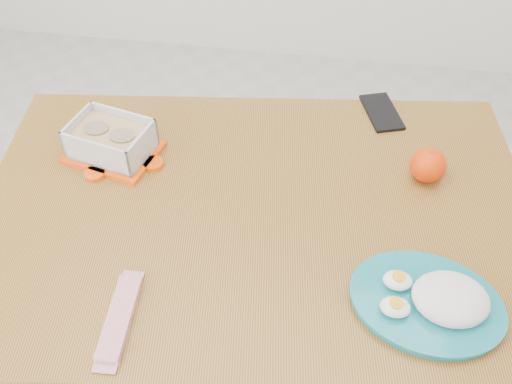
# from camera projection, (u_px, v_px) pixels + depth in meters

# --- Properties ---
(ground) EXTENTS (3.50, 3.50, 0.00)m
(ground) POSITION_uv_depth(u_px,v_px,m) (221.00, 338.00, 1.91)
(ground) COLOR #B7B7B2
(ground) RESTS_ON ground
(dining_table) EXTENTS (1.37, 1.00, 0.75)m
(dining_table) POSITION_uv_depth(u_px,v_px,m) (256.00, 236.00, 1.36)
(dining_table) COLOR olive
(dining_table) RESTS_ON ground
(food_container) EXTENTS (0.25, 0.21, 0.09)m
(food_container) POSITION_uv_depth(u_px,v_px,m) (111.00, 140.00, 1.40)
(food_container) COLOR #FF4F07
(food_container) RESTS_ON dining_table
(orange_fruit) EXTENTS (0.08, 0.08, 0.08)m
(orange_fruit) POSITION_uv_depth(u_px,v_px,m) (428.00, 165.00, 1.34)
(orange_fruit) COLOR #EF3104
(orange_fruit) RESTS_ON dining_table
(rice_plate) EXTENTS (0.35, 0.35, 0.08)m
(rice_plate) POSITION_uv_depth(u_px,v_px,m) (435.00, 299.00, 1.10)
(rice_plate) COLOR #187885
(rice_plate) RESTS_ON dining_table
(candy_bar) EXTENTS (0.06, 0.19, 0.02)m
(candy_bar) POSITION_uv_depth(u_px,v_px,m) (120.00, 318.00, 1.09)
(candy_bar) COLOR #BB0927
(candy_bar) RESTS_ON dining_table
(smartphone) EXTENTS (0.13, 0.17, 0.01)m
(smartphone) POSITION_uv_depth(u_px,v_px,m) (382.00, 112.00, 1.54)
(smartphone) COLOR black
(smartphone) RESTS_ON dining_table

